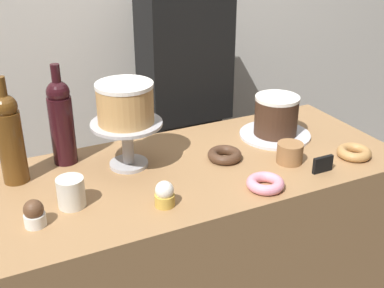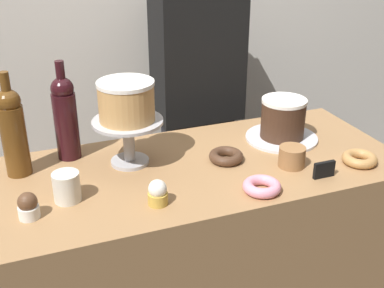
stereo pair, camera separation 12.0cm
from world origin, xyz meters
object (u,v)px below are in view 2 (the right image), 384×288
object	(u,v)px
cupcake_chocolate	(28,206)
cookie_stack	(292,157)
coffee_cup_ceramic	(67,187)
price_sign_chalkboard	(324,170)
barista_figure	(197,118)
donut_pink	(262,187)
white_layer_cake	(126,101)
wine_bottle_amber	(13,131)
cake_stand_pedestal	(128,134)
donut_maple	(360,159)
chocolate_round_cake	(283,118)
wine_bottle_dark_red	(65,116)
cupcake_vanilla	(158,193)
donut_chocolate	(226,156)

from	to	relation	value
cupcake_chocolate	cookie_stack	distance (m)	0.80
cookie_stack	coffee_cup_ceramic	size ratio (longest dim) A/B	0.99
price_sign_chalkboard	barista_figure	distance (m)	0.81
donut_pink	price_sign_chalkboard	xyz separation A→B (m)	(0.22, 0.01, 0.01)
white_layer_cake	wine_bottle_amber	distance (m)	0.35
cupcake_chocolate	coffee_cup_ceramic	world-z (taller)	coffee_cup_ceramic
cookie_stack	price_sign_chalkboard	bearing A→B (deg)	-61.62
cake_stand_pedestal	donut_maple	xyz separation A→B (m)	(0.69, -0.27, -0.09)
chocolate_round_cake	wine_bottle_dark_red	size ratio (longest dim) A/B	0.48
white_layer_cake	wine_bottle_amber	world-z (taller)	wine_bottle_amber
donut_maple	cupcake_chocolate	bearing A→B (deg)	176.92
wine_bottle_amber	donut_pink	bearing A→B (deg)	-29.40
wine_bottle_amber	donut_maple	world-z (taller)	wine_bottle_amber
cupcake_chocolate	cupcake_vanilla	xyz separation A→B (m)	(0.34, -0.06, 0.00)
cake_stand_pedestal	donut_chocolate	distance (m)	0.32
donut_chocolate	coffee_cup_ceramic	size ratio (longest dim) A/B	1.32
price_sign_chalkboard	coffee_cup_ceramic	world-z (taller)	coffee_cup_ceramic
wine_bottle_dark_red	donut_maple	size ratio (longest dim) A/B	2.91
donut_maple	cookie_stack	xyz separation A→B (m)	(-0.22, 0.06, 0.02)
white_layer_cake	donut_maple	distance (m)	0.76
price_sign_chalkboard	chocolate_round_cake	bearing A→B (deg)	85.50
donut_pink	cookie_stack	size ratio (longest dim) A/B	1.33
cookie_stack	price_sign_chalkboard	xyz separation A→B (m)	(0.05, -0.10, -0.01)
white_layer_cake	cake_stand_pedestal	bearing A→B (deg)	90.00
donut_maple	donut_chocolate	bearing A→B (deg)	156.91
wine_bottle_amber	barista_figure	bearing A→B (deg)	29.68
wine_bottle_dark_red	cupcake_vanilla	bearing A→B (deg)	-64.10
cupcake_vanilla	cookie_stack	distance (m)	0.47
white_layer_cake	cupcake_chocolate	distance (m)	0.43
coffee_cup_ceramic	chocolate_round_cake	bearing A→B (deg)	10.77
cupcake_chocolate	price_sign_chalkboard	distance (m)	0.86
barista_figure	price_sign_chalkboard	bearing A→B (deg)	-82.56
wine_bottle_dark_red	cupcake_vanilla	distance (m)	0.44
white_layer_cake	donut_chocolate	size ratio (longest dim) A/B	1.57
cupcake_chocolate	donut_maple	world-z (taller)	cupcake_chocolate
chocolate_round_cake	cupcake_chocolate	world-z (taller)	chocolate_round_cake
cake_stand_pedestal	barista_figure	size ratio (longest dim) A/B	0.14
chocolate_round_cake	wine_bottle_dark_red	world-z (taller)	wine_bottle_dark_red
cake_stand_pedestal	wine_bottle_dark_red	bearing A→B (deg)	146.82
white_layer_cake	coffee_cup_ceramic	world-z (taller)	white_layer_cake
donut_pink	donut_chocolate	distance (m)	0.21
wine_bottle_dark_red	cookie_stack	distance (m)	0.73
barista_figure	wine_bottle_dark_red	bearing A→B (deg)	-148.02
wine_bottle_amber	donut_pink	distance (m)	0.75
cake_stand_pedestal	cupcake_vanilla	distance (m)	0.28
donut_maple	barista_figure	xyz separation A→B (m)	(-0.26, 0.75, -0.11)
white_layer_cake	cupcake_vanilla	xyz separation A→B (m)	(0.01, -0.27, -0.18)
cookie_stack	coffee_cup_ceramic	world-z (taller)	coffee_cup_ceramic
cupcake_vanilla	barista_figure	world-z (taller)	barista_figure
wine_bottle_dark_red	price_sign_chalkboard	distance (m)	0.83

